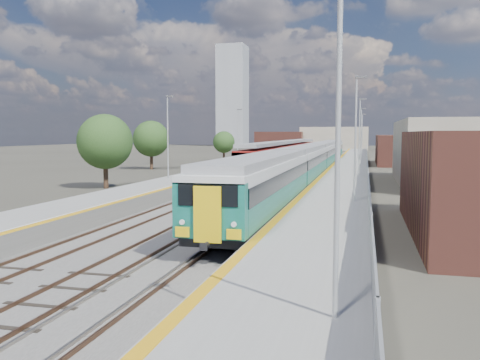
% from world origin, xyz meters
% --- Properties ---
extents(ground, '(320.00, 320.00, 0.00)m').
position_xyz_m(ground, '(0.00, 50.00, 0.00)').
color(ground, '#47443A').
rests_on(ground, ground).
extents(ballast_bed, '(10.50, 155.00, 0.06)m').
position_xyz_m(ballast_bed, '(-2.25, 52.50, 0.03)').
color(ballast_bed, '#565451').
rests_on(ballast_bed, ground).
extents(tracks, '(8.96, 160.00, 0.17)m').
position_xyz_m(tracks, '(-1.65, 54.18, 0.11)').
color(tracks, '#4C3323').
rests_on(tracks, ground).
extents(platform_right, '(4.70, 155.00, 8.52)m').
position_xyz_m(platform_right, '(5.28, 52.49, 0.54)').
color(platform_right, slate).
rests_on(platform_right, ground).
extents(platform_left, '(4.30, 155.00, 8.52)m').
position_xyz_m(platform_left, '(-9.05, 52.49, 0.52)').
color(platform_left, slate).
rests_on(platform_left, ground).
extents(buildings, '(72.00, 185.50, 40.00)m').
position_xyz_m(buildings, '(-18.12, 138.60, 10.70)').
color(buildings, brown).
rests_on(buildings, ground).
extents(green_train, '(2.92, 81.39, 3.22)m').
position_xyz_m(green_train, '(1.50, 49.52, 2.27)').
color(green_train, black).
rests_on(green_train, ground).
extents(red_train, '(2.98, 60.33, 3.76)m').
position_xyz_m(red_train, '(-5.50, 74.57, 2.22)').
color(red_train, black).
rests_on(red_train, ground).
extents(tree_a, '(5.07, 5.07, 6.88)m').
position_xyz_m(tree_a, '(-16.15, 33.40, 4.33)').
color(tree_a, '#382619').
rests_on(tree_a, ground).
extents(tree_b, '(5.09, 5.09, 6.90)m').
position_xyz_m(tree_b, '(-22.23, 57.62, 4.34)').
color(tree_b, '#382619').
rests_on(tree_b, ground).
extents(tree_c, '(4.06, 4.06, 5.51)m').
position_xyz_m(tree_c, '(-18.51, 82.43, 3.46)').
color(tree_c, '#382619').
rests_on(tree_c, ground).
extents(tree_d, '(4.17, 4.17, 5.65)m').
position_xyz_m(tree_d, '(20.84, 58.23, 3.55)').
color(tree_d, '#382619').
rests_on(tree_d, ground).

